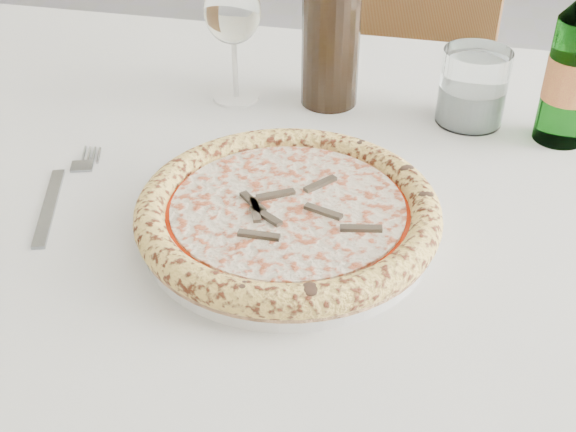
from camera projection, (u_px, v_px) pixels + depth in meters
name	position (u px, v px, depth m)	size (l,w,h in m)	color
dining_table	(303.00, 238.00, 0.86)	(1.60, 0.99, 0.76)	brown
chair_far	(392.00, 88.00, 1.54)	(0.45, 0.45, 0.93)	brown
plate	(288.00, 225.00, 0.73)	(0.29, 0.29, 0.02)	white
pizza	(288.00, 211.00, 0.72)	(0.31, 0.31, 0.03)	tan
fork	(60.00, 193.00, 0.79)	(0.06, 0.21, 0.00)	gray
wine_glass	(232.00, 15.00, 0.92)	(0.07, 0.07, 0.16)	white
tumbler	(472.00, 92.00, 0.91)	(0.08, 0.08, 0.10)	white
beer_bottle	(574.00, 67.00, 0.84)	(0.06, 0.06, 0.24)	#3C843B
wine_bottle	(332.00, 7.00, 0.91)	(0.08, 0.08, 0.31)	black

